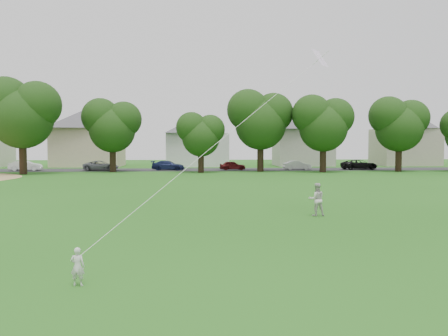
{
  "coord_description": "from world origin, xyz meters",
  "views": [
    {
      "loc": [
        -0.38,
        -13.54,
        3.12
      ],
      "look_at": [
        0.66,
        2.0,
        2.3
      ],
      "focal_mm": 35.0,
      "sensor_mm": 36.0,
      "label": 1
    }
  ],
  "objects": [
    {
      "name": "house_row",
      "position": [
        0.58,
        52.0,
        4.95
      ],
      "size": [
        76.44,
        13.76,
        10.29
      ],
      "color": "silver",
      "rests_on": "ground"
    },
    {
      "name": "parked_cars",
      "position": [
        -3.08,
        41.0,
        0.62
      ],
      "size": [
        55.15,
        2.54,
        1.28
      ],
      "color": "black",
      "rests_on": "ground"
    },
    {
      "name": "street",
      "position": [
        0.0,
        42.0,
        0.01
      ],
      "size": [
        90.0,
        7.0,
        0.01
      ],
      "primitive_type": "cube",
      "color": "#2D2D30",
      "rests_on": "ground"
    },
    {
      "name": "toddler",
      "position": [
        -2.98,
        -3.83,
        0.43
      ],
      "size": [
        0.33,
        0.24,
        0.87
      ],
      "primitive_type": "imported",
      "rotation": [
        0.0,
        0.0,
        3.05
      ],
      "color": "silver",
      "rests_on": "ground"
    },
    {
      "name": "older_boy",
      "position": [
        4.96,
        5.24,
        0.73
      ],
      "size": [
        0.71,
        0.56,
        1.46
      ],
      "primitive_type": "imported",
      "rotation": [
        0.0,
        0.0,
        3.13
      ],
      "color": "beige",
      "rests_on": "ground"
    },
    {
      "name": "tree_row",
      "position": [
        -1.9,
        36.23,
        6.21
      ],
      "size": [
        81.49,
        9.46,
        10.64
      ],
      "color": "black",
      "rests_on": "ground"
    },
    {
      "name": "kite",
      "position": [
        1.09,
        0.9,
        3.79
      ],
      "size": [
        4.58,
        5.26,
        14.0
      ],
      "color": "silver",
      "rests_on": "ground"
    },
    {
      "name": "ground",
      "position": [
        0.0,
        0.0,
        0.0
      ],
      "size": [
        160.0,
        160.0,
        0.0
      ],
      "primitive_type": "plane",
      "color": "#1E5613",
      "rests_on": "ground"
    }
  ]
}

